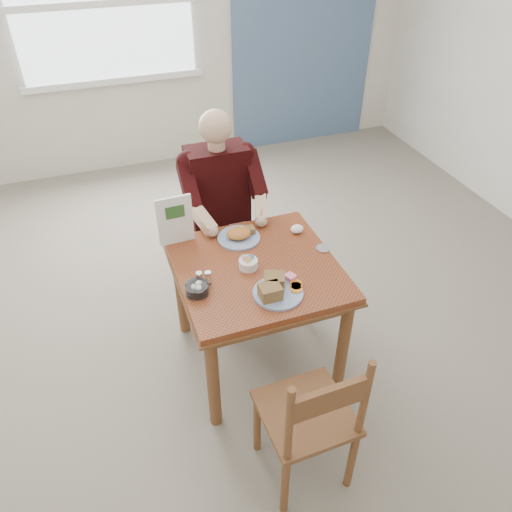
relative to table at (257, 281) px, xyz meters
name	(u,v)px	position (x,y,z in m)	size (l,w,h in m)	color
floor	(257,355)	(0.00, 0.00, -0.64)	(6.00, 6.00, 0.00)	slate
wall_back	(149,23)	(0.00, 3.00, 0.76)	(5.50, 5.50, 0.00)	silver
accent_panel	(306,11)	(1.60, 2.98, 0.76)	(1.60, 0.02, 2.80)	#496488
lemon_wedge	(267,300)	(-0.05, -0.30, 0.13)	(0.05, 0.04, 0.03)	#FFF435
napkin	(297,229)	(0.34, 0.23, 0.14)	(0.08, 0.07, 0.05)	white
metal_dish	(323,248)	(0.42, 0.02, 0.12)	(0.09, 0.09, 0.01)	silver
window	(102,4)	(-0.40, 2.97, 0.96)	(1.72, 0.04, 1.42)	white
table	(257,281)	(0.00, 0.00, 0.00)	(0.92, 0.92, 0.75)	brown
chair_far	(220,230)	(0.00, 0.80, -0.16)	(0.42, 0.42, 0.95)	brown
chair_near	(310,419)	(-0.04, -0.85, -0.16)	(0.43, 0.43, 0.95)	brown
diner	(221,196)	(0.00, 0.71, 0.17)	(0.53, 0.56, 1.39)	gray
near_plate	(276,289)	(0.01, -0.25, 0.14)	(0.31, 0.30, 0.09)	white
far_plate	(240,235)	(-0.01, 0.29, 0.14)	(0.26, 0.26, 0.07)	white
caddy	(248,264)	(-0.05, 0.00, 0.14)	(0.12, 0.12, 0.08)	white
shakers	(204,278)	(-0.32, -0.05, 0.15)	(0.09, 0.05, 0.08)	white
creamer	(197,289)	(-0.38, -0.11, 0.14)	(0.15, 0.15, 0.06)	white
menu	(175,220)	(-0.37, 0.38, 0.27)	(0.21, 0.03, 0.31)	white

